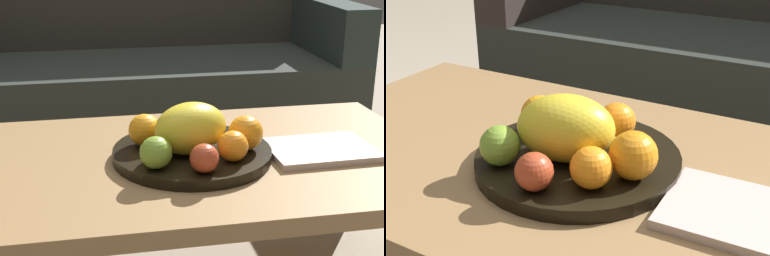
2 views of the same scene
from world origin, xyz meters
The scene contains 12 objects.
coffee_table centered at (0.00, 0.00, 0.35)m, with size 1.23×0.68×0.39m.
couch centered at (0.03, 1.13, 0.30)m, with size 1.70×0.70×0.90m.
fruit_bowl centered at (0.03, -0.01, 0.41)m, with size 0.37×0.37×0.03m, color black.
melon_large_front centered at (0.02, -0.04, 0.48)m, with size 0.17×0.12×0.12m, color yellow.
orange_front centered at (0.06, 0.08, 0.45)m, with size 0.07×0.07×0.07m, color orange.
orange_left centered at (-0.08, 0.03, 0.46)m, with size 0.08×0.08×0.08m, color orange.
orange_right centered at (0.15, -0.04, 0.46)m, with size 0.08×0.08×0.08m, color orange.
orange_back centered at (0.10, -0.10, 0.45)m, with size 0.07×0.07×0.07m, color orange.
apple_front centered at (-0.07, -0.11, 0.45)m, with size 0.07×0.07×0.07m, color olive.
apple_left centered at (0.03, -0.15, 0.45)m, with size 0.06×0.06×0.06m, color #B34022.
banana_bunch centered at (0.01, 0.02, 0.44)m, with size 0.15×0.12×0.06m.
magazine centered at (0.33, -0.04, 0.40)m, with size 0.25×0.18×0.02m, color beige.
Camera 1 is at (-0.21, -1.24, 0.90)m, focal length 53.73 mm.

